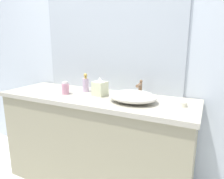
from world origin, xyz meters
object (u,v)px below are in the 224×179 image
object	(u,v)px
sink_basin	(133,96)
tissue_box	(100,88)
candle_jar	(184,104)
soap_dispenser	(86,84)
lotion_bottle	(65,88)

from	to	relation	value
sink_basin	tissue_box	world-z (taller)	tissue_box
sink_basin	tissue_box	distance (m)	0.35
candle_jar	soap_dispenser	bearing A→B (deg)	174.33
lotion_bottle	candle_jar	size ratio (longest dim) A/B	2.18
soap_dispenser	lotion_bottle	xyz separation A→B (m)	(-0.11, -0.17, -0.02)
soap_dispenser	sink_basin	bearing A→B (deg)	-14.69
lotion_bottle	tissue_box	bearing A→B (deg)	16.10
soap_dispenser	tissue_box	distance (m)	0.22
lotion_bottle	candle_jar	world-z (taller)	lotion_bottle
soap_dispenser	lotion_bottle	distance (m)	0.20
sink_basin	soap_dispenser	size ratio (longest dim) A/B	2.18
sink_basin	lotion_bottle	xyz separation A→B (m)	(-0.66, -0.03, 0.01)
tissue_box	soap_dispenser	bearing A→B (deg)	159.03
sink_basin	lotion_bottle	world-z (taller)	lotion_bottle
soap_dispenser	tissue_box	xyz separation A→B (m)	(0.20, -0.08, -0.00)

